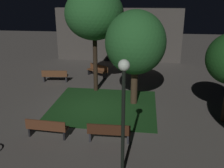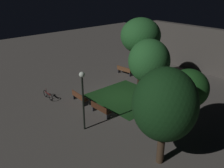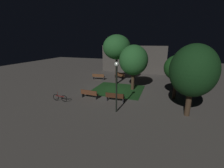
% 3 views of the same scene
% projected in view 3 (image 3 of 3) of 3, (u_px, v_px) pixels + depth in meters
% --- Properties ---
extents(ground_plane, '(60.00, 60.00, 0.00)m').
position_uv_depth(ground_plane, '(112.00, 90.00, 17.77)').
color(ground_plane, '#56514C').
extents(grass_lawn, '(5.79, 5.34, 0.01)m').
position_uv_depth(grass_lawn, '(118.00, 90.00, 17.99)').
color(grass_lawn, '#194219').
rests_on(grass_lawn, ground).
extents(bench_front_left, '(1.82, 0.58, 0.88)m').
position_uv_depth(bench_front_left, '(89.00, 94.00, 15.16)').
color(bench_front_left, brown).
rests_on(bench_front_left, ground).
extents(bench_path_side, '(1.81, 0.52, 0.88)m').
position_uv_depth(bench_path_side, '(115.00, 97.00, 14.31)').
color(bench_path_side, '#422314').
rests_on(bench_path_side, ground).
extents(bench_back_row, '(1.84, 0.65, 0.88)m').
position_uv_depth(bench_back_row, '(98.00, 76.00, 22.52)').
color(bench_back_row, brown).
rests_on(bench_back_row, ground).
extents(bench_front_right, '(1.77, 1.38, 0.88)m').
position_uv_depth(bench_front_right, '(120.00, 75.00, 23.25)').
color(bench_front_right, brown).
rests_on(bench_front_right, ground).
extents(tree_back_left, '(3.51, 3.51, 6.39)m').
position_uv_depth(tree_back_left, '(117.00, 47.00, 19.17)').
color(tree_back_left, '#2D2116').
rests_on(tree_back_left, ground).
extents(tree_lawn_side, '(3.26, 3.26, 5.21)m').
position_uv_depth(tree_lawn_side, '(133.00, 60.00, 17.13)').
color(tree_lawn_side, '#423021').
rests_on(tree_lawn_side, ground).
extents(tree_tall_center, '(3.29, 3.29, 5.45)m').
position_uv_depth(tree_tall_center, '(193.00, 71.00, 10.82)').
color(tree_tall_center, '#423021').
rests_on(tree_tall_center, ground).
extents(tree_left_canopy, '(2.45, 2.45, 4.34)m').
position_uv_depth(tree_left_canopy, '(177.00, 68.00, 14.34)').
color(tree_left_canopy, '#2D2116').
rests_on(tree_left_canopy, ground).
extents(lamp_post_path_center, '(0.36, 0.36, 4.09)m').
position_uv_depth(lamp_post_path_center, '(117.00, 78.00, 11.61)').
color(lamp_post_path_center, black).
rests_on(lamp_post_path_center, ground).
extents(bicycle, '(1.61, 0.08, 0.93)m').
position_uv_depth(bicycle, '(60.00, 98.00, 14.46)').
color(bicycle, black).
rests_on(bicycle, ground).
extents(building_wall_backdrop, '(11.58, 0.80, 4.79)m').
position_uv_depth(building_wall_backdrop, '(133.00, 59.00, 27.30)').
color(building_wall_backdrop, '#4C4742').
rests_on(building_wall_backdrop, ground).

